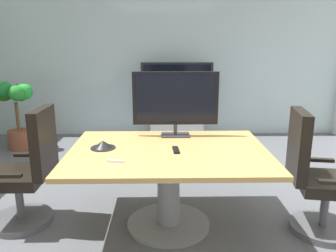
% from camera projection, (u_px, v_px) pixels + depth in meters
% --- Properties ---
extents(ground_plane, '(7.69, 7.69, 0.00)m').
position_uv_depth(ground_plane, '(171.00, 233.00, 2.98)').
color(ground_plane, '#515459').
extents(wall_back_glass_partition, '(6.24, 0.10, 2.72)m').
position_uv_depth(wall_back_glass_partition, '(166.00, 58.00, 5.88)').
color(wall_back_glass_partition, '#9EB2B7').
rests_on(wall_back_glass_partition, ground).
extents(conference_table, '(1.73, 1.25, 0.73)m').
position_uv_depth(conference_table, '(169.00, 170.00, 2.98)').
color(conference_table, '#B2894C').
rests_on(conference_table, ground).
extents(office_chair_left, '(0.60, 0.57, 1.09)m').
position_uv_depth(office_chair_left, '(28.00, 177.00, 3.04)').
color(office_chair_left, '#4C4C51').
rests_on(office_chair_left, ground).
extents(office_chair_right, '(0.63, 0.61, 1.09)m').
position_uv_depth(office_chair_right, '(316.00, 183.00, 2.91)').
color(office_chair_right, '#4C4C51').
rests_on(office_chair_right, ground).
extents(tv_monitor, '(0.84, 0.18, 0.64)m').
position_uv_depth(tv_monitor, '(176.00, 100.00, 3.29)').
color(tv_monitor, '#333338').
rests_on(tv_monitor, conference_table).
extents(wall_display_unit, '(1.20, 0.36, 1.31)m').
position_uv_depth(wall_display_unit, '(177.00, 114.00, 5.77)').
color(wall_display_unit, '#B7BABC').
rests_on(wall_display_unit, ground).
extents(potted_plant, '(0.64, 0.53, 1.07)m').
position_uv_depth(potted_plant, '(15.00, 106.00, 5.16)').
color(potted_plant, brown).
rests_on(potted_plant, ground).
extents(conference_phone, '(0.22, 0.22, 0.07)m').
position_uv_depth(conference_phone, '(103.00, 145.00, 2.97)').
color(conference_phone, black).
rests_on(conference_phone, conference_table).
extents(remote_control, '(0.06, 0.17, 0.02)m').
position_uv_depth(remote_control, '(176.00, 150.00, 2.90)').
color(remote_control, black).
rests_on(remote_control, conference_table).
extents(whiteboard_marker, '(0.13, 0.04, 0.02)m').
position_uv_depth(whiteboard_marker, '(116.00, 161.00, 2.62)').
color(whiteboard_marker, silver).
rests_on(whiteboard_marker, conference_table).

